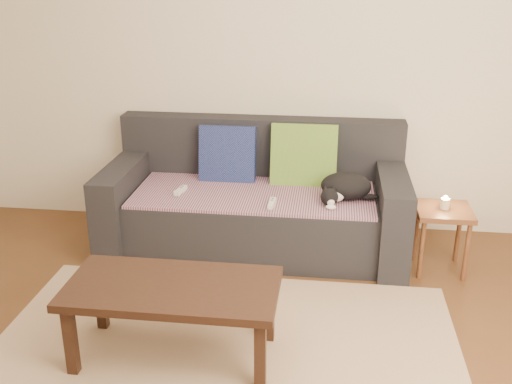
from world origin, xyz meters
TOP-DOWN VIEW (x-y plane):
  - ground at (0.00, 0.00)m, footprint 4.50×4.50m
  - back_wall at (0.00, 2.00)m, footprint 4.50×0.04m
  - sofa at (0.00, 1.57)m, footprint 2.10×0.94m
  - throw_blanket at (0.00, 1.48)m, footprint 1.66×0.74m
  - cushion_navy at (-0.23, 1.74)m, footprint 0.41×0.17m
  - cushion_green at (0.33, 1.74)m, footprint 0.47×0.21m
  - cat at (0.62, 1.43)m, footprint 0.43×0.40m
  - wii_remote_a at (-0.51, 1.41)m, footprint 0.06×0.15m
  - wii_remote_b at (0.15, 1.26)m, footprint 0.04×0.15m
  - side_table at (1.27, 1.34)m, footprint 0.35×0.35m
  - candle at (1.27, 1.34)m, footprint 0.06×0.06m
  - rug at (0.00, 0.15)m, footprint 2.50×1.80m
  - coffee_table at (-0.24, 0.18)m, footprint 1.07×0.53m

SIDE VIEW (x-z plane):
  - ground at x=0.00m, z-range 0.00..0.00m
  - rug at x=0.00m, z-range 0.00..0.01m
  - sofa at x=0.00m, z-range -0.13..0.74m
  - side_table at x=1.27m, z-range 0.14..0.58m
  - coffee_table at x=-0.24m, z-range 0.16..0.59m
  - throw_blanket at x=0.00m, z-range 0.42..0.44m
  - wii_remote_a at x=-0.51m, z-range 0.44..0.47m
  - wii_remote_b at x=0.15m, z-range 0.44..0.47m
  - candle at x=1.27m, z-range 0.43..0.52m
  - cat at x=0.62m, z-range 0.44..0.62m
  - cushion_navy at x=-0.23m, z-range 0.42..0.84m
  - cushion_green at x=0.33m, z-range 0.39..0.87m
  - back_wall at x=0.00m, z-range 0.00..2.60m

